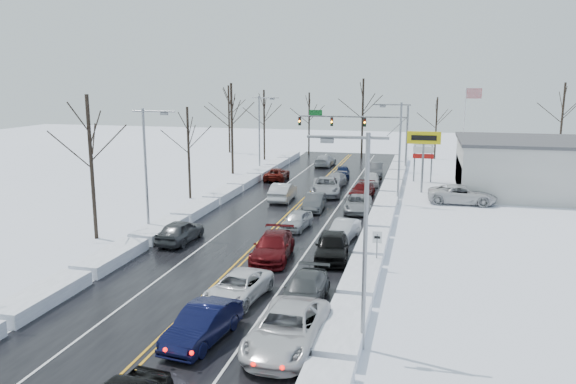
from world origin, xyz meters
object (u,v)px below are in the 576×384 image
(traffic_signal_mast, at_px, (364,125))
(oncoming_car_0, at_px, (283,201))
(tires_plus_sign, at_px, (424,142))
(dealership_building, at_px, (568,168))
(flagpole, at_px, (466,122))

(traffic_signal_mast, xyz_separation_m, oncoming_car_0, (-5.28, -18.88, -5.48))
(tires_plus_sign, xyz_separation_m, dealership_building, (13.48, 2.01, -2.34))
(flagpole, bearing_deg, dealership_building, -53.73)
(dealership_building, bearing_deg, flagpole, 126.27)
(traffic_signal_mast, distance_m, flagpole, 11.90)
(oncoming_car_0, bearing_deg, tires_plus_sign, -152.68)
(flagpole, relative_size, oncoming_car_0, 2.00)
(tires_plus_sign, height_order, dealership_building, tires_plus_sign)
(traffic_signal_mast, relative_size, oncoming_car_0, 2.65)
(dealership_building, height_order, oncoming_car_0, dealership_building)
(dealership_building, bearing_deg, tires_plus_sign, -171.53)
(tires_plus_sign, relative_size, oncoming_car_0, 1.20)
(flagpole, xyz_separation_m, dealership_building, (8.80, -12.00, -3.27))
(oncoming_car_0, bearing_deg, flagpole, -130.99)
(tires_plus_sign, bearing_deg, flagpole, 71.56)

